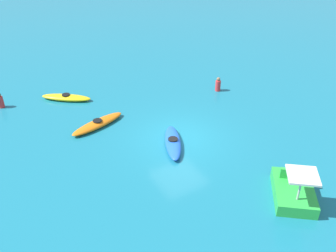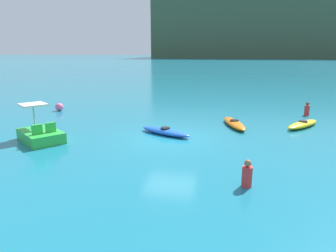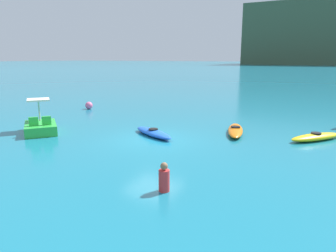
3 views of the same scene
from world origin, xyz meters
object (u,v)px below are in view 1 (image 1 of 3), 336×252
object	(u,v)px
kayak_orange	(98,124)
kayak_yellow	(66,97)
pedal_boat_green	(294,190)
kayak_blue	(173,142)
person_near_shore	(218,85)
person_by_kayaks	(1,101)

from	to	relation	value
kayak_orange	kayak_yellow	bearing A→B (deg)	7.37
pedal_boat_green	kayak_orange	bearing A→B (deg)	27.35
kayak_blue	pedal_boat_green	bearing A→B (deg)	-158.37
kayak_orange	kayak_blue	bearing A→B (deg)	-144.61
kayak_yellow	kayak_blue	bearing A→B (deg)	-157.77
kayak_blue	person_near_shore	xyz separation A→B (m)	(3.66, -5.45, 0.22)
kayak_orange	pedal_boat_green	distance (m)	10.10
kayak_blue	person_by_kayaks	size ratio (longest dim) A/B	3.33
kayak_blue	person_by_kayaks	world-z (taller)	person_by_kayaks
kayak_yellow	pedal_boat_green	size ratio (longest dim) A/B	0.98
kayak_yellow	person_near_shore	size ratio (longest dim) A/B	3.12
kayak_yellow	pedal_boat_green	world-z (taller)	pedal_boat_green
kayak_orange	pedal_boat_green	world-z (taller)	pedal_boat_green
kayak_yellow	person_by_kayaks	xyz separation A→B (m)	(1.00, 3.42, 0.22)
kayak_blue	kayak_orange	bearing A→B (deg)	35.39
kayak_yellow	person_near_shore	distance (m)	9.10
kayak_yellow	kayak_orange	bearing A→B (deg)	-172.63
kayak_yellow	kayak_orange	distance (m)	3.76
kayak_yellow	pedal_boat_green	distance (m)	13.69
kayak_yellow	person_near_shore	world-z (taller)	person_near_shore
pedal_boat_green	kayak_blue	bearing A→B (deg)	21.63
pedal_boat_green	kayak_yellow	bearing A→B (deg)	21.97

